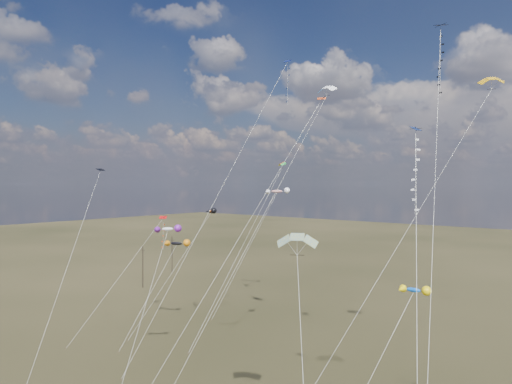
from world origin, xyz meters
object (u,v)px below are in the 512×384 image
Objects in this scene: utility_pole_far at (172,254)px; novelty_black_orange at (176,244)px; utility_pole_near at (143,266)px; diamond_black_high at (440,76)px; parafoil_yellow at (491,80)px.

novelty_black_orange is at bearing -39.42° from utility_pole_far.
utility_pole_near is 28.69m from novelty_black_orange.
diamond_black_high is 39.16m from novelty_black_orange.
utility_pole_near is 1.00× the size of utility_pole_far.
novelty_black_orange reaches higher than utility_pole_far.
diamond_black_high reaches higher than utility_pole_far.
utility_pole_far is 77.21m from diamond_black_high.
utility_pole_near is 16.12m from utility_pole_far.
novelty_black_orange is (32.52, -26.73, 7.74)m from utility_pole_far.
parafoil_yellow reaches higher than novelty_black_orange.
utility_pole_near is at bearing -60.26° from utility_pole_far.
novelty_black_orange is at bearing 178.60° from diamond_black_high.
parafoil_yellow is (2.09, 8.74, 0.89)m from diamond_black_high.
diamond_black_high is 1.11× the size of parafoil_yellow.
novelty_black_orange is (-35.09, 0.86, -17.35)m from diamond_black_high.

